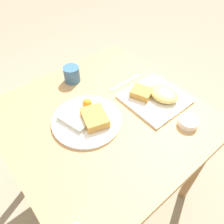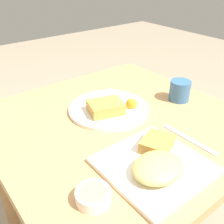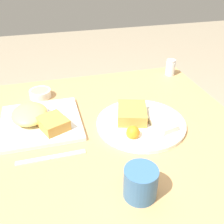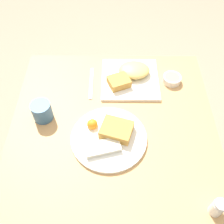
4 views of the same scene
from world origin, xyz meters
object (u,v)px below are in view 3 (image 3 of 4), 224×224
object	(u,v)px
sauce_ramekin	(40,93)
butter_knife	(51,157)
plate_square_near	(38,119)
salt_shaker	(170,68)
coffee_mug	(140,183)
plate_oval_far	(140,121)

from	to	relation	value
sauce_ramekin	butter_knife	world-z (taller)	sauce_ramekin
plate_square_near	salt_shaker	world-z (taller)	salt_shaker
salt_shaker	coffee_mug	xyz separation A→B (m)	(0.64, -0.39, 0.01)
sauce_ramekin	salt_shaker	bearing A→B (deg)	96.20
plate_oval_far	butter_knife	bearing A→B (deg)	-73.52
sauce_ramekin	salt_shaker	distance (m)	0.61
plate_square_near	salt_shaker	xyz separation A→B (m)	(-0.26, 0.62, 0.01)
salt_shaker	butter_knife	size ratio (longest dim) A/B	0.37
coffee_mug	plate_oval_far	bearing A→B (deg)	159.71
sauce_ramekin	butter_knife	bearing A→B (deg)	2.29
plate_square_near	sauce_ramekin	distance (m)	0.20
plate_oval_far	coffee_mug	world-z (taller)	coffee_mug
plate_square_near	sauce_ramekin	xyz separation A→B (m)	(-0.20, 0.01, -0.00)
plate_square_near	sauce_ramekin	size ratio (longest dim) A/B	3.14
butter_knife	salt_shaker	bearing A→B (deg)	36.49
salt_shaker	coffee_mug	distance (m)	0.75
sauce_ramekin	salt_shaker	xyz separation A→B (m)	(-0.07, 0.61, 0.02)
butter_knife	coffee_mug	size ratio (longest dim) A/B	2.43
plate_oval_far	sauce_ramekin	size ratio (longest dim) A/B	3.56
salt_shaker	butter_knife	world-z (taller)	salt_shaker
coffee_mug	butter_knife	bearing A→B (deg)	-133.53
plate_oval_far	coffee_mug	size ratio (longest dim) A/B	3.67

